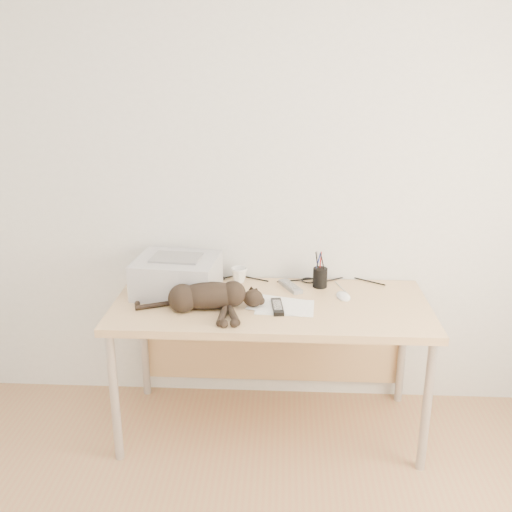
# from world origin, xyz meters

# --- Properties ---
(wall_back) EXTENTS (3.50, 0.00, 3.50)m
(wall_back) POSITION_xyz_m (0.00, 1.75, 1.30)
(wall_back) COLOR white
(wall_back) RESTS_ON floor
(desk) EXTENTS (1.60, 0.70, 0.74)m
(desk) POSITION_xyz_m (0.00, 1.48, 0.61)
(desk) COLOR #D6B17D
(desk) RESTS_ON floor
(printer) EXTENTS (0.45, 0.39, 0.20)m
(printer) POSITION_xyz_m (-0.50, 1.51, 0.84)
(printer) COLOR #A2A2A6
(printer) RESTS_ON desk
(papers) EXTENTS (0.34, 0.27, 0.01)m
(papers) POSITION_xyz_m (0.06, 1.35, 0.74)
(papers) COLOR white
(papers) RESTS_ON desk
(cat) EXTENTS (0.64, 0.30, 0.14)m
(cat) POSITION_xyz_m (-0.32, 1.30, 0.80)
(cat) COLOR black
(cat) RESTS_ON desk
(mug) EXTENTS (0.13, 0.13, 0.08)m
(mug) POSITION_xyz_m (-0.18, 1.67, 0.78)
(mug) COLOR white
(mug) RESTS_ON desk
(pen_cup) EXTENTS (0.08, 0.08, 0.20)m
(pen_cup) POSITION_xyz_m (0.26, 1.62, 0.80)
(pen_cup) COLOR black
(pen_cup) RESTS_ON desk
(remote_grey) EXTENTS (0.13, 0.19, 0.02)m
(remote_grey) POSITION_xyz_m (0.10, 1.59, 0.75)
(remote_grey) COLOR gray
(remote_grey) RESTS_ON desk
(remote_black) EXTENTS (0.07, 0.19, 0.02)m
(remote_black) POSITION_xyz_m (0.03, 1.32, 0.75)
(remote_black) COLOR black
(remote_black) RESTS_ON desk
(mouse) EXTENTS (0.09, 0.13, 0.04)m
(mouse) POSITION_xyz_m (0.37, 1.48, 0.76)
(mouse) COLOR white
(mouse) RESTS_ON desk
(cable_tangle) EXTENTS (1.36, 0.08, 0.01)m
(cable_tangle) POSITION_xyz_m (0.00, 1.70, 0.75)
(cable_tangle) COLOR black
(cable_tangle) RESTS_ON desk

